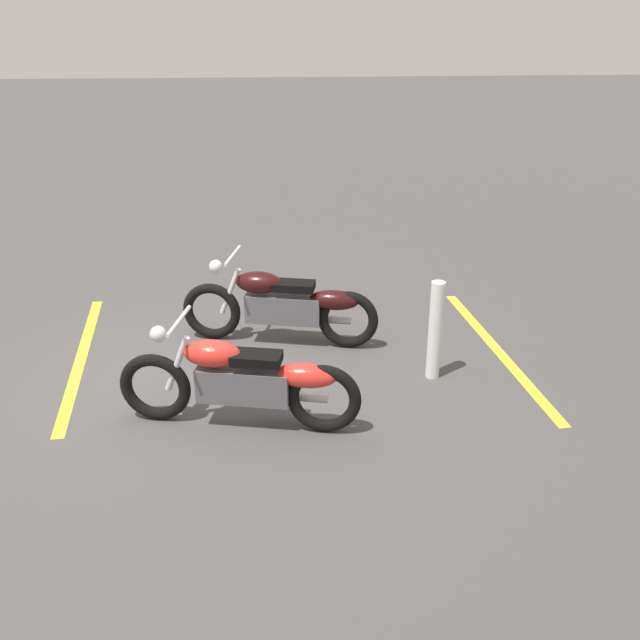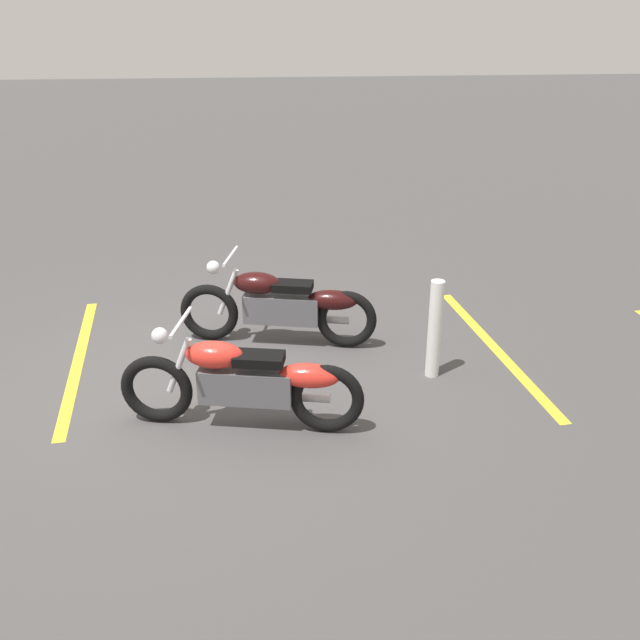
{
  "view_description": "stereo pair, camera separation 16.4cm",
  "coord_description": "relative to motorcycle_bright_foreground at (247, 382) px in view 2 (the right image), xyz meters",
  "views": [
    {
      "loc": [
        0.91,
        -6.55,
        3.61
      ],
      "look_at": [
        1.34,
        0.0,
        0.65
      ],
      "focal_mm": 40.49,
      "sensor_mm": 36.0,
      "label": 1
    },
    {
      "loc": [
        0.75,
        -6.54,
        3.61
      ],
      "look_at": [
        1.34,
        0.0,
        0.65
      ],
      "focal_mm": 40.49,
      "sensor_mm": 36.0,
      "label": 2
    }
  ],
  "objects": [
    {
      "name": "parking_stripe_near",
      "position": [
        -1.84,
        1.46,
        -0.46
      ],
      "size": [
        0.44,
        3.2,
        0.01
      ],
      "primitive_type": "cube",
      "rotation": [
        0.0,
        0.0,
        1.67
      ],
      "color": "yellow",
      "rests_on": "ground"
    },
    {
      "name": "parking_stripe_mid",
      "position": [
        2.76,
        1.34,
        -0.46
      ],
      "size": [
        0.44,
        3.2,
        0.01
      ],
      "primitive_type": "cube",
      "rotation": [
        0.0,
        0.0,
        1.67
      ],
      "color": "yellow",
      "rests_on": "ground"
    },
    {
      "name": "bollard_post",
      "position": [
        1.9,
        0.81,
        0.06
      ],
      "size": [
        0.14,
        0.14,
        1.05
      ],
      "primitive_type": "cylinder",
      "color": "white",
      "rests_on": "ground"
    },
    {
      "name": "motorcycle_bright_foreground",
      "position": [
        0.0,
        0.0,
        0.0
      ],
      "size": [
        2.21,
        0.7,
        1.04
      ],
      "rotation": [
        0.0,
        0.0,
        2.94
      ],
      "color": "black",
      "rests_on": "ground"
    },
    {
      "name": "motorcycle_dark_foreground",
      "position": [
        0.39,
        1.71,
        0.0
      ],
      "size": [
        2.2,
        0.72,
        1.04
      ],
      "rotation": [
        0.0,
        0.0,
        2.93
      ],
      "color": "black",
      "rests_on": "ground"
    },
    {
      "name": "ground_plane",
      "position": [
        -0.61,
        0.86,
        -0.46
      ],
      "size": [
        60.0,
        60.0,
        0.0
      ],
      "primitive_type": "plane",
      "color": "#474444"
    }
  ]
}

